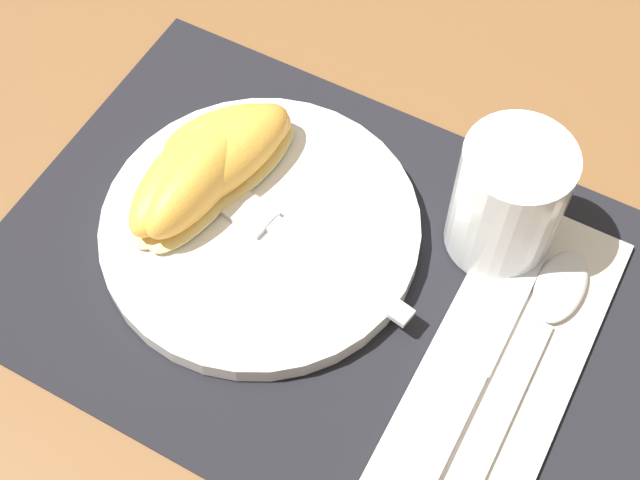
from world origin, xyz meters
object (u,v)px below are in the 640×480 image
plate (261,228)px  citrus_wedge_2 (201,181)px  juice_glass (506,205)px  citrus_wedge_3 (177,179)px  citrus_wedge_0 (228,139)px  spoon (547,315)px  citrus_wedge_1 (220,161)px  knife (484,354)px  fork (278,232)px

plate → citrus_wedge_2: (-0.05, -0.00, 0.03)m
juice_glass → citrus_wedge_3: juice_glass is taller
citrus_wedge_0 → juice_glass: bearing=9.7°
juice_glass → spoon: size_ratio=0.55×
citrus_wedge_0 → citrus_wedge_3: citrus_wedge_3 is taller
citrus_wedge_0 → citrus_wedge_2: citrus_wedge_2 is taller
citrus_wedge_1 → citrus_wedge_3: citrus_wedge_1 is taller
plate → knife: 0.18m
plate → citrus_wedge_3: citrus_wedge_3 is taller
knife → citrus_wedge_3: citrus_wedge_3 is taller
juice_glass → citrus_wedge_3: bearing=-158.8°
plate → citrus_wedge_0: citrus_wedge_0 is taller
juice_glass → citrus_wedge_2: size_ratio=0.83×
citrus_wedge_1 → fork: bearing=-21.4°
spoon → plate: bearing=-170.7°
plate → juice_glass: bearing=27.5°
fork → spoon: bearing=10.7°
juice_glass → citrus_wedge_0: bearing=-170.3°
spoon → fork: size_ratio=0.93×
spoon → citrus_wedge_0: size_ratio=1.62×
spoon → citrus_wedge_1: bearing=-177.2°
fork → citrus_wedge_3: size_ratio=1.83×
citrus_wedge_2 → spoon: bearing=7.8°
citrus_wedge_0 → citrus_wedge_2: size_ratio=0.93×
knife → plate: bearing=176.0°
fork → citrus_wedge_2: citrus_wedge_2 is taller
citrus_wedge_0 → citrus_wedge_2: bearing=-82.8°
juice_glass → citrus_wedge_0: size_ratio=0.88×
knife → citrus_wedge_2: bearing=177.1°
knife → spoon: (0.03, 0.05, 0.00)m
juice_glass → fork: size_ratio=0.51×
spoon → citrus_wedge_3: 0.28m
juice_glass → fork: bearing=-149.0°
fork → citrus_wedge_3: bearing=-178.1°
citrus_wedge_0 → citrus_wedge_3: bearing=-104.1°
juice_glass → knife: bearing=-72.3°
fork → plate: bearing=171.3°
citrus_wedge_2 → citrus_wedge_1: bearing=85.2°
fork → knife: bearing=-3.5°
plate → fork: size_ratio=1.18×
knife → fork: bearing=176.5°
knife → spoon: spoon is taller
plate → spoon: bearing=9.3°
citrus_wedge_1 → knife: bearing=-8.6°
fork → citrus_wedge_0: 0.08m
fork → citrus_wedge_3: citrus_wedge_3 is taller
juice_glass → spoon: (0.06, -0.05, -0.04)m
spoon → citrus_wedge_2: 0.26m
juice_glass → citrus_wedge_3: (-0.22, -0.08, -0.01)m
spoon → citrus_wedge_1: (-0.25, -0.01, 0.03)m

